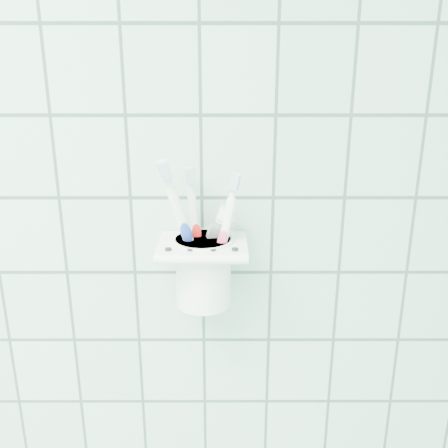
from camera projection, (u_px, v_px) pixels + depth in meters
name	position (u px, v px, depth m)	size (l,w,h in m)	color
holder_bracket	(203.00, 247.00, 0.71)	(0.12, 0.10, 0.04)	white
cup	(203.00, 269.00, 0.72)	(0.09, 0.09, 0.10)	white
toothbrush_pink	(207.00, 226.00, 0.70)	(0.06, 0.04, 0.22)	white
toothbrush_blue	(202.00, 234.00, 0.71)	(0.03, 0.02, 0.19)	white
toothbrush_orange	(210.00, 240.00, 0.69)	(0.05, 0.02, 0.19)	white
toothpaste_tube	(200.00, 243.00, 0.72)	(0.07, 0.04, 0.15)	silver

